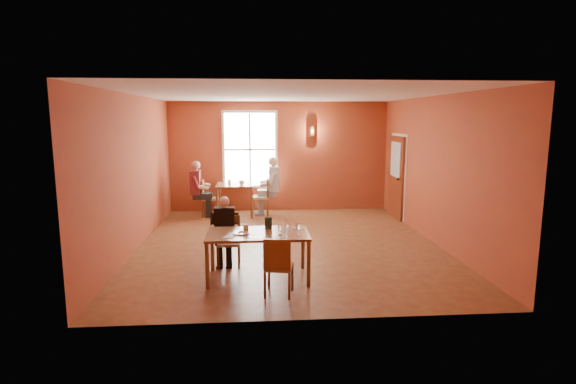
{
  "coord_description": "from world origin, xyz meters",
  "views": [
    {
      "loc": [
        -0.68,
        -8.87,
        2.55
      ],
      "look_at": [
        0.0,
        0.2,
        1.05
      ],
      "focal_mm": 28.0,
      "sensor_mm": 36.0,
      "label": 1
    }
  ],
  "objects": [
    {
      "name": "wall_right",
      "position": [
        3.0,
        0.0,
        1.5
      ],
      "size": [
        0.04,
        7.0,
        3.0
      ],
      "primitive_type": "cube",
      "color": "brown",
      "rests_on": "ground"
    },
    {
      "name": "window",
      "position": [
        -0.8,
        3.45,
        1.7
      ],
      "size": [
        1.36,
        0.1,
        1.96
      ],
      "primitive_type": "cube",
      "color": "white",
      "rests_on": "wall_back"
    },
    {
      "name": "second_table",
      "position": [
        -1.2,
        2.85,
        0.42
      ],
      "size": [
        0.95,
        0.95,
        0.84
      ],
      "primitive_type": null,
      "color": "brown",
      "rests_on": "ground"
    },
    {
      "name": "ceiling",
      "position": [
        0.0,
        0.0,
        3.0
      ],
      "size": [
        6.0,
        7.0,
        0.04
      ],
      "primitive_type": "cube",
      "color": "white",
      "rests_on": "wall_back"
    },
    {
      "name": "wall_front",
      "position": [
        0.0,
        -3.5,
        1.5
      ],
      "size": [
        6.0,
        0.04,
        3.0
      ],
      "primitive_type": "cube",
      "color": "brown",
      "rests_on": "ground"
    },
    {
      "name": "sandwich",
      "position": [
        -0.83,
        -1.86,
        0.8
      ],
      "size": [
        0.08,
        0.08,
        0.1
      ],
      "primitive_type": "cube",
      "rotation": [
        0.0,
        0.0,
        0.01
      ],
      "color": "tan",
      "rests_on": "main_table"
    },
    {
      "name": "cup_a",
      "position": [
        -1.02,
        2.75,
        0.89
      ],
      "size": [
        0.17,
        0.17,
        0.11
      ],
      "primitive_type": "imported",
      "rotation": [
        0.0,
        0.0,
        0.23
      ],
      "color": "white",
      "rests_on": "second_table"
    },
    {
      "name": "wall_sconce",
      "position": [
        0.9,
        3.4,
        2.2
      ],
      "size": [
        0.16,
        0.16,
        0.28
      ],
      "primitive_type": "cylinder",
      "color": "brown",
      "rests_on": "wall_back"
    },
    {
      "name": "cup_b",
      "position": [
        -1.35,
        2.93,
        0.89
      ],
      "size": [
        0.15,
        0.15,
        0.11
      ],
      "primitive_type": "imported",
      "rotation": [
        0.0,
        0.0,
        -0.43
      ],
      "color": "white",
      "rests_on": "second_table"
    },
    {
      "name": "goblet_a",
      "position": [
        -0.17,
        -1.84,
        0.85
      ],
      "size": [
        0.09,
        0.09,
        0.18
      ],
      "primitive_type": null,
      "rotation": [
        0.0,
        0.0,
        0.3
      ],
      "color": "white",
      "rests_on": "main_table"
    },
    {
      "name": "chair_empty",
      "position": [
        -0.35,
        -2.64,
        0.44
      ],
      "size": [
        0.46,
        0.46,
        0.88
      ],
      "primitive_type": null,
      "rotation": [
        0.0,
        0.0,
        -0.21
      ],
      "color": "#402113",
      "rests_on": "ground"
    },
    {
      "name": "napkin",
      "position": [
        -1.08,
        -2.18,
        0.76
      ],
      "size": [
        0.21,
        0.21,
        0.01
      ],
      "primitive_type": "cube",
      "rotation": [
        0.0,
        0.0,
        -0.31
      ],
      "color": "white",
      "rests_on": "main_table"
    },
    {
      "name": "goblet_c",
      "position": [
        -0.29,
        -2.11,
        0.84
      ],
      "size": [
        0.08,
        0.08,
        0.17
      ],
      "primitive_type": null,
      "rotation": [
        0.0,
        0.0,
        0.26
      ],
      "color": "white",
      "rests_on": "main_table"
    },
    {
      "name": "plate_food",
      "position": [
        -0.91,
        -1.97,
        0.77
      ],
      "size": [
        0.28,
        0.28,
        0.03
      ],
      "primitive_type": "cylinder",
      "rotation": [
        0.0,
        0.0,
        -0.07
      ],
      "color": "silver",
      "rests_on": "main_table"
    },
    {
      "name": "chair_diner_main",
      "position": [
        -1.14,
        -1.29,
        0.43
      ],
      "size": [
        0.38,
        0.38,
        0.86
      ],
      "primitive_type": null,
      "rotation": [
        0.0,
        0.0,
        3.14
      ],
      "color": "brown",
      "rests_on": "ground"
    },
    {
      "name": "side_plate",
      "position": [
        0.02,
        -1.72,
        0.76
      ],
      "size": [
        0.22,
        0.22,
        0.01
      ],
      "primitive_type": "cylinder",
      "rotation": [
        0.0,
        0.0,
        -0.37
      ],
      "color": "white",
      "rests_on": "main_table"
    },
    {
      "name": "chair_diner_maroon",
      "position": [
        -1.85,
        2.85,
        0.48
      ],
      "size": [
        0.42,
        0.42,
        0.95
      ],
      "primitive_type": null,
      "rotation": [
        0.0,
        0.0,
        -1.57
      ],
      "color": "brown",
      "rests_on": "ground"
    },
    {
      "name": "menu_stand",
      "position": [
        -0.47,
        -1.71,
        0.85
      ],
      "size": [
        0.12,
        0.07,
        0.2
      ],
      "primitive_type": "cube",
      "rotation": [
        0.0,
        0.0,
        0.1
      ],
      "color": "#1E2F22",
      "rests_on": "main_table"
    },
    {
      "name": "chair_diner_white",
      "position": [
        -0.55,
        2.85,
        0.51
      ],
      "size": [
        0.45,
        0.45,
        1.01
      ],
      "primitive_type": null,
      "rotation": [
        0.0,
        0.0,
        1.57
      ],
      "color": "#49220E",
      "rests_on": "ground"
    },
    {
      "name": "main_table",
      "position": [
        -0.64,
        -1.94,
        0.38
      ],
      "size": [
        1.61,
        0.91,
        0.75
      ],
      "primitive_type": null,
      "color": "brown",
      "rests_on": "ground"
    },
    {
      "name": "diner_maroon",
      "position": [
        -1.88,
        2.85,
        0.71
      ],
      "size": [
        0.57,
        0.57,
        1.42
      ],
      "primitive_type": null,
      "rotation": [
        0.0,
        0.0,
        -1.57
      ],
      "color": "maroon",
      "rests_on": "ground"
    },
    {
      "name": "diner_main",
      "position": [
        -1.14,
        -1.32,
        0.58
      ],
      "size": [
        0.46,
        0.46,
        1.16
      ],
      "primitive_type": null,
      "rotation": [
        0.0,
        0.0,
        3.14
      ],
      "color": "black",
      "rests_on": "ground"
    },
    {
      "name": "wall_back",
      "position": [
        0.0,
        3.5,
        1.5
      ],
      "size": [
        6.0,
        0.04,
        3.0
      ],
      "primitive_type": "cube",
      "color": "brown",
      "rests_on": "ground"
    },
    {
      "name": "knife",
      "position": [
        -0.67,
        -2.23,
        0.76
      ],
      "size": [
        0.2,
        0.03,
        0.0
      ],
      "primitive_type": "cube",
      "rotation": [
        0.0,
        0.0,
        -0.06
      ],
      "color": "white",
      "rests_on": "main_table"
    },
    {
      "name": "wall_left",
      "position": [
        -3.0,
        0.0,
        1.5
      ],
      "size": [
        0.04,
        7.0,
        3.0
      ],
      "primitive_type": "cube",
      "color": "brown",
      "rests_on": "ground"
    },
    {
      "name": "ground",
      "position": [
        0.0,
        0.0,
        0.0
      ],
      "size": [
        6.0,
        7.0,
        0.01
      ],
      "primitive_type": "cube",
      "color": "brown",
      "rests_on": "ground"
    },
    {
      "name": "door",
      "position": [
        2.94,
        2.3,
        1.05
      ],
      "size": [
        0.12,
        1.04,
        2.1
      ],
      "primitive_type": "cube",
      "color": "maroon",
      "rests_on": "ground"
    },
    {
      "name": "goblet_b",
      "position": [
        -0.01,
        -2.06,
        0.85
      ],
      "size": [
        0.09,
        0.09,
        0.18
      ],
      "primitive_type": null,
      "rotation": [
        0.0,
        0.0,
        0.26
      ],
      "color": "white",
      "rests_on": "main_table"
    },
    {
      "name": "diner_white",
      "position": [
        -0.52,
        2.85,
        0.74
      ],
      "size": [
        0.59,
        0.59,
        1.49
      ],
      "primitive_type": null,
      "rotation": [
        0.0,
        0.0,
        1.57
      ],
      "color": "white",
      "rests_on": "ground"
    }
  ]
}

